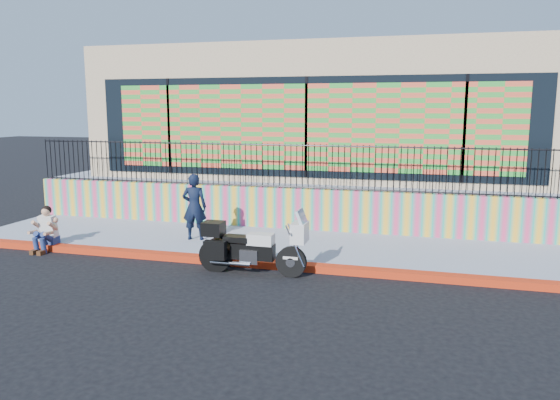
% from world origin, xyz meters
% --- Properties ---
extents(ground, '(90.00, 90.00, 0.00)m').
position_xyz_m(ground, '(0.00, 0.00, 0.00)').
color(ground, black).
rests_on(ground, ground).
extents(red_curb, '(16.00, 0.30, 0.15)m').
position_xyz_m(red_curb, '(0.00, 0.00, 0.07)').
color(red_curb, '#A0240B').
rests_on(red_curb, ground).
extents(sidewalk, '(16.00, 3.00, 0.15)m').
position_xyz_m(sidewalk, '(0.00, 1.65, 0.07)').
color(sidewalk, gray).
rests_on(sidewalk, ground).
extents(mural_wall, '(16.00, 0.20, 1.10)m').
position_xyz_m(mural_wall, '(0.00, 3.25, 0.70)').
color(mural_wall, '#E43C70').
rests_on(mural_wall, sidewalk).
extents(metal_fence, '(15.80, 0.04, 1.20)m').
position_xyz_m(metal_fence, '(0.00, 3.25, 1.85)').
color(metal_fence, black).
rests_on(metal_fence, mural_wall).
extents(elevated_platform, '(16.00, 10.00, 1.25)m').
position_xyz_m(elevated_platform, '(0.00, 8.35, 0.62)').
color(elevated_platform, gray).
rests_on(elevated_platform, ground).
extents(storefront_building, '(14.00, 8.06, 4.00)m').
position_xyz_m(storefront_building, '(0.00, 8.13, 3.25)').
color(storefront_building, tan).
rests_on(storefront_building, elevated_platform).
extents(police_motorcycle, '(2.26, 0.75, 1.41)m').
position_xyz_m(police_motorcycle, '(-0.12, -0.51, 0.59)').
color(police_motorcycle, black).
rests_on(police_motorcycle, ground).
extents(police_officer, '(0.67, 0.51, 1.65)m').
position_xyz_m(police_officer, '(-2.21, 1.38, 0.97)').
color(police_officer, black).
rests_on(police_officer, sidewalk).
extents(seated_man, '(0.54, 0.71, 1.06)m').
position_xyz_m(seated_man, '(-5.42, -0.13, 0.45)').
color(seated_man, navy).
rests_on(seated_man, ground).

